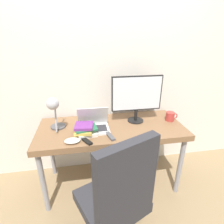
{
  "coord_description": "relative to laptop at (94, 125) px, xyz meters",
  "views": [
    {
      "loc": [
        -0.27,
        -1.3,
        1.64
      ],
      "look_at": [
        0.0,
        0.3,
        0.95
      ],
      "focal_mm": 28.0,
      "sensor_mm": 36.0,
      "label": 1
    }
  ],
  "objects": [
    {
      "name": "ground_plane",
      "position": [
        0.19,
        -0.3,
        -0.81
      ],
      "size": [
        12.0,
        12.0,
        0.0
      ],
      "primitive_type": "plane",
      "color": "#937A56"
    },
    {
      "name": "wall_back",
      "position": [
        0.19,
        0.43,
        0.49
      ],
      "size": [
        8.0,
        0.05,
        2.6
      ],
      "color": "silver",
      "rests_on": "ground_plane"
    },
    {
      "name": "desk",
      "position": [
        0.19,
        0.03,
        -0.12
      ],
      "size": [
        1.53,
        0.66,
        0.77
      ],
      "color": "brown",
      "rests_on": "ground_plane"
    },
    {
      "name": "laptop",
      "position": [
        0.0,
        0.0,
        0.0
      ],
      "size": [
        0.31,
        0.24,
        0.24
      ],
      "color": "silver",
      "rests_on": "desk"
    },
    {
      "name": "monitor",
      "position": [
        0.48,
        0.12,
        0.25
      ],
      "size": [
        0.55,
        0.18,
        0.51
      ],
      "color": "black",
      "rests_on": "desk"
    },
    {
      "name": "desk_lamp",
      "position": [
        -0.37,
        0.0,
        0.2
      ],
      "size": [
        0.16,
        0.27,
        0.37
      ],
      "color": "#4C4C51",
      "rests_on": "desk"
    },
    {
      "name": "office_chair",
      "position": [
        0.11,
        -0.7,
        -0.23
      ],
      "size": [
        0.65,
        0.64,
        1.09
      ],
      "color": "black",
      "rests_on": "ground_plane"
    },
    {
      "name": "book_stack",
      "position": [
        -0.09,
        -0.09,
        0.0
      ],
      "size": [
        0.23,
        0.22,
        0.11
      ],
      "color": "silver",
      "rests_on": "desk"
    },
    {
      "name": "tv_remote",
      "position": [
        -0.09,
        -0.21,
        -0.04
      ],
      "size": [
        0.12,
        0.17,
        0.02
      ],
      "color": "black",
      "rests_on": "desk"
    },
    {
      "name": "media_remote",
      "position": [
        0.14,
        -0.18,
        -0.04
      ],
      "size": [
        0.08,
        0.16,
        0.02
      ],
      "color": "#4C4C51",
      "rests_on": "desk"
    },
    {
      "name": "mug",
      "position": [
        0.87,
        0.06,
        0.0
      ],
      "size": [
        0.14,
        0.09,
        0.1
      ],
      "color": "#B23833",
      "rests_on": "desk"
    },
    {
      "name": "game_controller",
      "position": [
        -0.21,
        -0.22,
        -0.03
      ],
      "size": [
        0.14,
        0.09,
        0.04
      ],
      "color": "white",
      "rests_on": "desk"
    }
  ]
}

